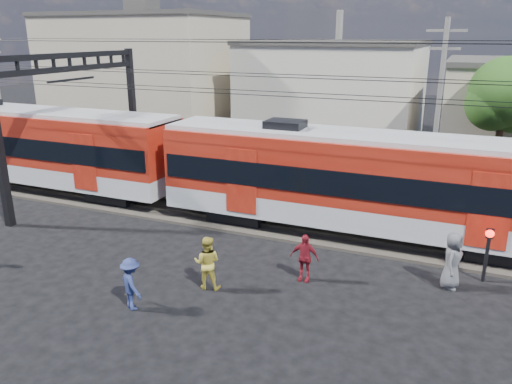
# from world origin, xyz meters

# --- Properties ---
(ground) EXTENTS (120.00, 120.00, 0.00)m
(ground) POSITION_xyz_m (0.00, 0.00, 0.00)
(ground) COLOR black
(ground) RESTS_ON ground
(track_bed) EXTENTS (70.00, 3.40, 0.12)m
(track_bed) POSITION_xyz_m (0.00, 8.00, 0.06)
(track_bed) COLOR #2D2823
(track_bed) RESTS_ON ground
(rail_near) EXTENTS (70.00, 0.12, 0.12)m
(rail_near) POSITION_xyz_m (0.00, 7.25, 0.18)
(rail_near) COLOR #59544C
(rail_near) RESTS_ON track_bed
(rail_far) EXTENTS (70.00, 0.12, 0.12)m
(rail_far) POSITION_xyz_m (0.00, 8.75, 0.18)
(rail_far) COLOR #59544C
(rail_far) RESTS_ON track_bed
(commuter_train) EXTENTS (50.30, 3.08, 4.17)m
(commuter_train) POSITION_xyz_m (4.09, 8.00, 2.40)
(commuter_train) COLOR black
(commuter_train) RESTS_ON ground
(catenary) EXTENTS (70.00, 9.30, 7.52)m
(catenary) POSITION_xyz_m (-8.65, 8.00, 5.14)
(catenary) COLOR black
(catenary) RESTS_ON ground
(building_west) EXTENTS (14.28, 10.20, 9.30)m
(building_west) POSITION_xyz_m (-17.00, 24.00, 4.66)
(building_west) COLOR tan
(building_west) RESTS_ON ground
(building_midwest) EXTENTS (12.24, 12.24, 7.30)m
(building_midwest) POSITION_xyz_m (-2.00, 27.00, 3.66)
(building_midwest) COLOR beige
(building_midwest) RESTS_ON ground
(utility_pole_mid) EXTENTS (1.80, 0.24, 8.50)m
(utility_pole_mid) POSITION_xyz_m (6.00, 15.00, 4.53)
(utility_pole_mid) COLOR slate
(utility_pole_mid) RESTS_ON ground
(tree_near) EXTENTS (3.82, 3.64, 6.72)m
(tree_near) POSITION_xyz_m (9.19, 18.09, 4.66)
(tree_near) COLOR #382619
(tree_near) RESTS_ON ground
(pedestrian_b) EXTENTS (0.98, 0.84, 1.75)m
(pedestrian_b) POSITION_xyz_m (0.30, 1.93, 0.87)
(pedestrian_b) COLOR gold
(pedestrian_b) RESTS_ON ground
(pedestrian_c) EXTENTS (1.19, 1.04, 1.60)m
(pedestrian_c) POSITION_xyz_m (-1.15, -0.05, 0.80)
(pedestrian_c) COLOR navy
(pedestrian_c) RESTS_ON ground
(pedestrian_d) EXTENTS (0.95, 0.41, 1.62)m
(pedestrian_d) POSITION_xyz_m (2.97, 3.62, 0.81)
(pedestrian_d) COLOR maroon
(pedestrian_d) RESTS_ON ground
(pedestrian_e) EXTENTS (0.75, 1.01, 1.88)m
(pedestrian_e) POSITION_xyz_m (7.42, 4.95, 0.94)
(pedestrian_e) COLOR #4F5055
(pedestrian_e) RESTS_ON ground
(crossing_signal) EXTENTS (0.27, 0.27, 1.86)m
(crossing_signal) POSITION_xyz_m (8.42, 5.82, 1.29)
(crossing_signal) COLOR black
(crossing_signal) RESTS_ON ground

